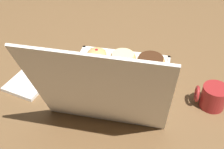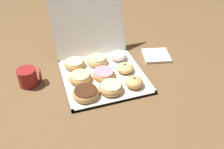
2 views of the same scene
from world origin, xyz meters
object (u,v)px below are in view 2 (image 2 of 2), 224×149
(jelly_filled_donut_2, at_px, (134,82))
(glazed_ring_donut_3, at_px, (80,77))
(coffee_mug, at_px, (28,77))
(donut_box, at_px, (103,77))
(chocolate_frosted_donut_0, at_px, (86,93))
(glazed_ring_donut_1, at_px, (111,87))
(jelly_filled_donut_5, at_px, (125,68))
(napkin_stack, at_px, (156,56))
(glazed_ring_donut_7, at_px, (98,60))
(pink_frosted_donut_4, at_px, (103,74))
(powdered_filled_donut_8, at_px, (118,55))
(glazed_ring_donut_6, at_px, (75,64))

(jelly_filled_donut_2, height_order, glazed_ring_donut_3, jelly_filled_donut_2)
(glazed_ring_donut_3, xyz_separation_m, coffee_mug, (-0.24, 0.06, 0.02))
(jelly_filled_donut_2, xyz_separation_m, glazed_ring_donut_3, (-0.24, 0.13, -0.00))
(donut_box, xyz_separation_m, chocolate_frosted_donut_0, (-0.12, -0.12, 0.03))
(glazed_ring_donut_1, bearing_deg, glazed_ring_donut_3, 133.45)
(jelly_filled_donut_5, bearing_deg, napkin_stack, 21.61)
(glazed_ring_donut_3, height_order, jelly_filled_donut_5, jelly_filled_donut_5)
(donut_box, height_order, jelly_filled_donut_5, jelly_filled_donut_5)
(coffee_mug, bearing_deg, napkin_stack, 2.74)
(chocolate_frosted_donut_0, bearing_deg, jelly_filled_donut_5, 28.56)
(glazed_ring_donut_7, bearing_deg, napkin_stack, -4.53)
(jelly_filled_donut_2, xyz_separation_m, coffee_mug, (-0.48, 0.18, 0.01))
(donut_box, xyz_separation_m, pink_frosted_donut_4, (-0.00, -0.01, 0.02))
(powdered_filled_donut_8, bearing_deg, pink_frosted_donut_4, -134.71)
(jelly_filled_donut_5, bearing_deg, jelly_filled_donut_2, -91.00)
(napkin_stack, bearing_deg, glazed_ring_donut_7, 175.47)
(glazed_ring_donut_7, relative_size, coffee_mug, 1.03)
(chocolate_frosted_donut_0, height_order, jelly_filled_donut_2, jelly_filled_donut_2)
(glazed_ring_donut_1, relative_size, jelly_filled_donut_2, 1.32)
(coffee_mug, bearing_deg, chocolate_frosted_donut_0, -37.80)
(napkin_stack, bearing_deg, pink_frosted_donut_4, -163.96)
(glazed_ring_donut_1, bearing_deg, powdered_filled_donut_8, 63.70)
(pink_frosted_donut_4, bearing_deg, glazed_ring_donut_3, 175.32)
(chocolate_frosted_donut_0, height_order, jelly_filled_donut_5, jelly_filled_donut_5)
(pink_frosted_donut_4, bearing_deg, jelly_filled_donut_2, -44.19)
(donut_box, height_order, glazed_ring_donut_6, glazed_ring_donut_6)
(glazed_ring_donut_3, bearing_deg, napkin_stack, 11.09)
(jelly_filled_donut_2, distance_m, glazed_ring_donut_7, 0.27)
(jelly_filled_donut_2, xyz_separation_m, powdered_filled_donut_8, (0.01, 0.25, 0.00))
(chocolate_frosted_donut_0, distance_m, glazed_ring_donut_3, 0.13)
(chocolate_frosted_donut_0, relative_size, glazed_ring_donut_6, 1.11)
(glazed_ring_donut_6, height_order, glazed_ring_donut_7, glazed_ring_donut_7)
(glazed_ring_donut_1, xyz_separation_m, glazed_ring_donut_3, (-0.12, 0.13, -0.00))
(donut_box, relative_size, glazed_ring_donut_3, 3.56)
(pink_frosted_donut_4, bearing_deg, glazed_ring_donut_7, 86.06)
(donut_box, xyz_separation_m, glazed_ring_donut_1, (0.00, -0.12, 0.03))
(glazed_ring_donut_6, bearing_deg, glazed_ring_donut_1, -63.92)
(jelly_filled_donut_5, height_order, glazed_ring_donut_6, jelly_filled_donut_5)
(chocolate_frosted_donut_0, distance_m, pink_frosted_donut_4, 0.17)
(chocolate_frosted_donut_0, bearing_deg, glazed_ring_donut_6, 90.10)
(donut_box, relative_size, jelly_filled_donut_2, 4.68)
(jelly_filled_donut_2, bearing_deg, powdered_filled_donut_8, 88.15)
(glazed_ring_donut_3, bearing_deg, jelly_filled_donut_5, 0.32)
(donut_box, bearing_deg, glazed_ring_donut_3, 177.95)
(chocolate_frosted_donut_0, distance_m, glazed_ring_donut_1, 0.12)
(jelly_filled_donut_2, relative_size, pink_frosted_donut_4, 0.76)
(glazed_ring_donut_1, distance_m, glazed_ring_donut_6, 0.28)
(glazed_ring_donut_3, relative_size, glazed_ring_donut_6, 1.04)
(glazed_ring_donut_3, bearing_deg, donut_box, -2.05)
(jelly_filled_donut_2, xyz_separation_m, glazed_ring_donut_6, (-0.24, 0.25, -0.00))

